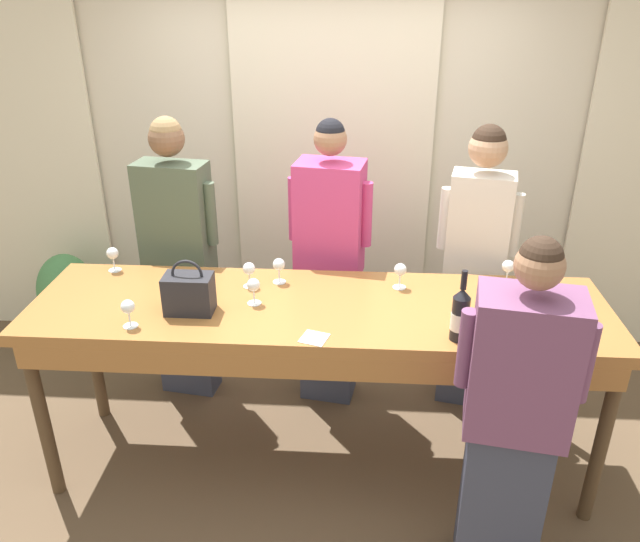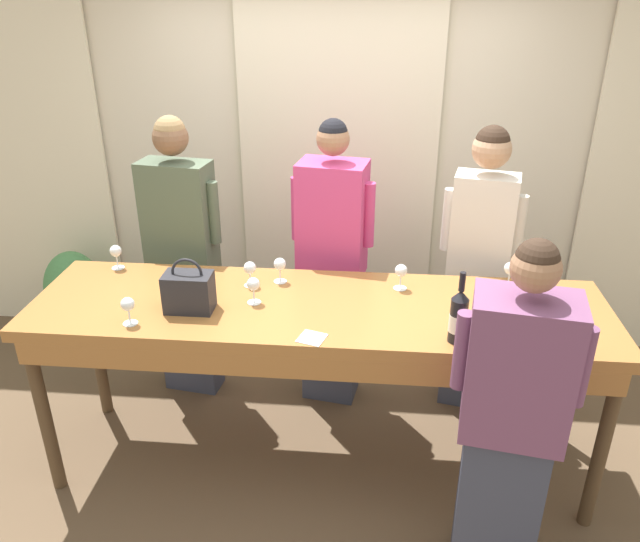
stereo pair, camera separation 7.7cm
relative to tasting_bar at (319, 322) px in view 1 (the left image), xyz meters
name	(u,v)px [view 1 (the left image)]	position (x,y,z in m)	size (l,w,h in m)	color
ground_plane	(319,459)	(0.00, 0.02, -0.94)	(18.00, 18.00, 0.00)	brown
wall_back	(333,155)	(0.00, 1.54, 0.46)	(12.00, 0.06, 2.80)	beige
curtain_panel_left	(5,159)	(-2.37, 1.47, 0.41)	(1.36, 0.03, 2.69)	#EFE5C6
curtain_panel_center	(333,165)	(0.00, 1.47, 0.41)	(1.36, 0.03, 2.69)	#EFE5C6
tasting_bar	(319,322)	(0.00, 0.00, 0.00)	(2.96, 0.81, 1.03)	#9E6633
wine_bottle	(460,315)	(0.66, -0.27, 0.22)	(0.08, 0.08, 0.35)	black
handbag	(189,293)	(-0.64, -0.09, 0.19)	(0.24, 0.14, 0.28)	#232328
wine_glass_front_left	(511,307)	(0.92, -0.13, 0.19)	(0.07, 0.07, 0.14)	white
wine_glass_front_mid	(508,267)	(1.00, 0.32, 0.19)	(0.07, 0.07, 0.14)	white
wine_glass_front_right	(577,331)	(1.17, -0.33, 0.19)	(0.07, 0.07, 0.14)	white
wine_glass_center_left	(249,270)	(-0.39, 0.20, 0.19)	(0.07, 0.07, 0.14)	white
wine_glass_center_mid	(400,271)	(0.42, 0.24, 0.19)	(0.07, 0.07, 0.14)	white
wine_glass_center_right	(113,254)	(-1.19, 0.35, 0.19)	(0.07, 0.07, 0.14)	white
wine_glass_back_left	(525,279)	(1.06, 0.18, 0.19)	(0.07, 0.07, 0.14)	white
wine_glass_back_mid	(128,308)	(-0.89, -0.26, 0.19)	(0.07, 0.07, 0.14)	white
wine_glass_back_right	(279,266)	(-0.23, 0.26, 0.19)	(0.07, 0.07, 0.14)	white
wine_glass_near_host	(253,286)	(-0.33, 0.01, 0.19)	(0.07, 0.07, 0.14)	white
napkin	(314,338)	(0.00, -0.31, 0.09)	(0.15, 0.15, 0.00)	white
guest_olive_jacket	(179,260)	(-0.91, 0.68, 0.02)	(0.53, 0.27, 1.84)	#383D51
guest_pink_top	(329,267)	(0.02, 0.68, 0.00)	(0.51, 0.33, 1.84)	#383D51
guest_cream_sweater	(474,265)	(0.89, 0.68, 0.03)	(0.47, 0.28, 1.82)	#383D51
host_pouring	(514,420)	(0.87, -0.61, -0.09)	(0.53, 0.34, 1.68)	#383D51
potted_plant	(69,299)	(-1.90, 1.11, -0.53)	(0.41, 0.41, 0.76)	#4C4C51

